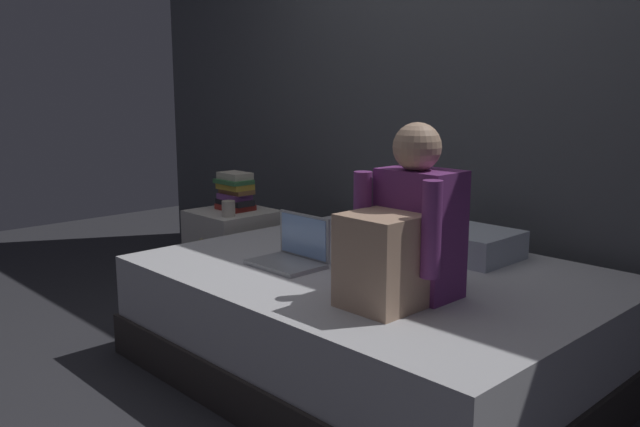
{
  "coord_description": "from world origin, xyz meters",
  "views": [
    {
      "loc": [
        2.03,
        -1.79,
        1.26
      ],
      "look_at": [
        0.05,
        0.1,
        0.73
      ],
      "focal_mm": 36.85,
      "sensor_mm": 36.0,
      "label": 1
    }
  ],
  "objects_px": {
    "laptop": "(293,253)",
    "mug": "(229,209)",
    "bed": "(376,321)",
    "book_stack": "(235,192)",
    "clothes_pile": "(363,225)",
    "nightstand": "(233,254)",
    "person_sitting": "(405,234)",
    "pillow": "(455,241)"
  },
  "relations": [
    {
      "from": "mug",
      "to": "clothes_pile",
      "type": "height_order",
      "value": "mug"
    },
    {
      "from": "laptop",
      "to": "pillow",
      "type": "distance_m",
      "value": 0.78
    },
    {
      "from": "nightstand",
      "to": "book_stack",
      "type": "distance_m",
      "value": 0.38
    },
    {
      "from": "person_sitting",
      "to": "pillow",
      "type": "distance_m",
      "value": 0.76
    },
    {
      "from": "mug",
      "to": "book_stack",
      "type": "bearing_deg",
      "value": 133.1
    },
    {
      "from": "bed",
      "to": "book_stack",
      "type": "bearing_deg",
      "value": 170.83
    },
    {
      "from": "laptop",
      "to": "book_stack",
      "type": "bearing_deg",
      "value": 156.82
    },
    {
      "from": "laptop",
      "to": "mug",
      "type": "bearing_deg",
      "value": 162.11
    },
    {
      "from": "laptop",
      "to": "bed",
      "type": "bearing_deg",
      "value": 37.08
    },
    {
      "from": "laptop",
      "to": "clothes_pile",
      "type": "bearing_deg",
      "value": 105.67
    },
    {
      "from": "person_sitting",
      "to": "mug",
      "type": "height_order",
      "value": "person_sitting"
    },
    {
      "from": "laptop",
      "to": "clothes_pile",
      "type": "distance_m",
      "value": 0.68
    },
    {
      "from": "laptop",
      "to": "pillow",
      "type": "bearing_deg",
      "value": 59.79
    },
    {
      "from": "person_sitting",
      "to": "mug",
      "type": "xyz_separation_m",
      "value": [
        -1.52,
        0.3,
        -0.15
      ]
    },
    {
      "from": "nightstand",
      "to": "mug",
      "type": "bearing_deg",
      "value": -42.69
    },
    {
      "from": "bed",
      "to": "pillow",
      "type": "distance_m",
      "value": 0.55
    },
    {
      "from": "bed",
      "to": "mug",
      "type": "distance_m",
      "value": 1.22
    },
    {
      "from": "bed",
      "to": "person_sitting",
      "type": "distance_m",
      "value": 0.65
    },
    {
      "from": "bed",
      "to": "mug",
      "type": "bearing_deg",
      "value": 177.14
    },
    {
      "from": "mug",
      "to": "nightstand",
      "type": "bearing_deg",
      "value": 137.31
    },
    {
      "from": "book_stack",
      "to": "bed",
      "type": "bearing_deg",
      "value": -9.17
    },
    {
      "from": "bed",
      "to": "person_sitting",
      "type": "height_order",
      "value": "person_sitting"
    },
    {
      "from": "bed",
      "to": "laptop",
      "type": "xyz_separation_m",
      "value": [
        -0.3,
        -0.22,
        0.3
      ]
    },
    {
      "from": "clothes_pile",
      "to": "nightstand",
      "type": "bearing_deg",
      "value": -162.99
    },
    {
      "from": "clothes_pile",
      "to": "book_stack",
      "type": "bearing_deg",
      "value": -165.4
    },
    {
      "from": "bed",
      "to": "book_stack",
      "type": "height_order",
      "value": "book_stack"
    },
    {
      "from": "laptop",
      "to": "mug",
      "type": "relative_size",
      "value": 3.56
    },
    {
      "from": "person_sitting",
      "to": "laptop",
      "type": "distance_m",
      "value": 0.67
    },
    {
      "from": "bed",
      "to": "nightstand",
      "type": "height_order",
      "value": "nightstand"
    },
    {
      "from": "book_stack",
      "to": "pillow",
      "type": "bearing_deg",
      "value": 9.58
    },
    {
      "from": "laptop",
      "to": "pillow",
      "type": "height_order",
      "value": "laptop"
    },
    {
      "from": "laptop",
      "to": "clothes_pile",
      "type": "relative_size",
      "value": 1.05
    },
    {
      "from": "bed",
      "to": "person_sitting",
      "type": "relative_size",
      "value": 3.05
    },
    {
      "from": "person_sitting",
      "to": "laptop",
      "type": "xyz_separation_m",
      "value": [
        -0.65,
        0.02,
        -0.2
      ]
    },
    {
      "from": "pillow",
      "to": "clothes_pile",
      "type": "distance_m",
      "value": 0.58
    },
    {
      "from": "laptop",
      "to": "clothes_pile",
      "type": "xyz_separation_m",
      "value": [
        -0.18,
        0.65,
        0.0
      ]
    },
    {
      "from": "nightstand",
      "to": "person_sitting",
      "type": "height_order",
      "value": "person_sitting"
    },
    {
      "from": "bed",
      "to": "clothes_pile",
      "type": "relative_size",
      "value": 6.58
    },
    {
      "from": "laptop",
      "to": "book_stack",
      "type": "height_order",
      "value": "book_stack"
    },
    {
      "from": "book_stack",
      "to": "mug",
      "type": "distance_m",
      "value": 0.22
    },
    {
      "from": "nightstand",
      "to": "book_stack",
      "type": "relative_size",
      "value": 2.3
    },
    {
      "from": "mug",
      "to": "bed",
      "type": "bearing_deg",
      "value": -2.86
    }
  ]
}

